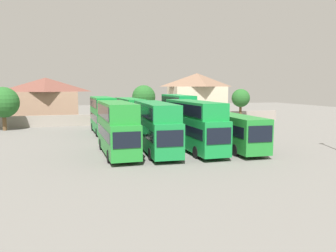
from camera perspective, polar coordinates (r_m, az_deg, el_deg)
The scene contains 15 objects.
ground at distance 50.88m, azimuth -4.73°, elevation -0.58°, with size 140.00×140.00×0.00m, color slate.
depot_boundary_wall at distance 57.99m, azimuth -6.20°, elevation 1.18°, with size 56.00×0.50×1.80m, color gray.
bus_1 at distance 31.98m, azimuth -8.55°, elevation 0.11°, with size 2.74×10.25×4.92m.
bus_2 at distance 33.06m, azimuth -2.14°, elevation 0.30°, with size 3.07×11.81×4.82m.
bus_3 at distance 33.83m, azimuth 4.38°, elevation 0.53°, with size 2.70×11.35×4.93m.
bus_4 at distance 35.49m, azimuth 10.44°, elevation -0.52°, with size 2.98×12.06×3.53m.
bus_5 at distance 47.42m, azimuth -10.86°, elevation 2.16°, with size 2.77×10.27×4.91m.
bus_6 at distance 47.64m, azimuth -6.33°, elevation 2.13°, with size 2.76×10.92×4.71m.
bus_7 at distance 48.26m, azimuth -1.36°, elevation 1.31°, with size 2.77×10.67×3.30m.
bus_8 at distance 49.41m, azimuth 1.65°, elevation 2.60°, with size 3.16×12.09×5.14m.
house_terrace_left at distance 63.98m, azimuth -19.68°, elevation 4.16°, with size 11.23×6.98×7.92m.
house_terrace_centre at distance 69.46m, azimuth 4.84°, elevation 5.15°, with size 11.06×7.23×9.02m.
tree_left_of_lot at distance 54.66m, azimuth -25.81°, elevation 3.56°, with size 4.44×4.44×6.31m.
tree_behind_wall at distance 62.32m, azimuth 12.06°, elevation 4.55°, with size 3.24×3.24×5.93m.
tree_right_of_lot at distance 60.75m, azimuth -4.08°, elevation 4.87°, with size 4.13×4.13×6.60m.
Camera 1 is at (-10.04, -31.47, 6.36)m, focal length 36.46 mm.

